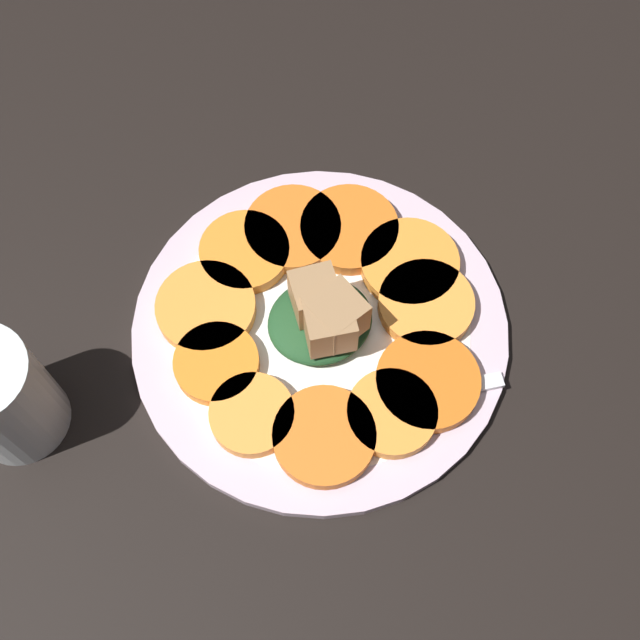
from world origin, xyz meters
TOP-DOWN VIEW (x-y plane):
  - table_slab at (0.00, 0.00)cm, footprint 120.00×120.00cm
  - plate at (0.00, 0.00)cm, footprint 28.09×28.09cm
  - carrot_slice_0 at (-2.92, 7.81)cm, footprint 6.96×6.96cm
  - carrot_slice_1 at (-7.29, 4.53)cm, footprint 7.45×7.45cm
  - carrot_slice_2 at (-8.14, -0.43)cm, footprint 6.18×6.18cm
  - carrot_slice_3 at (-7.22, -4.63)cm, footprint 6.00×6.00cm
  - carrot_slice_4 at (-3.23, -8.11)cm, footprint 7.21×7.21cm
  - carrot_slice_5 at (1.79, -8.46)cm, footprint 6.37×6.37cm
  - carrot_slice_6 at (5.16, -7.34)cm, footprint 7.48×7.48cm
  - carrot_slice_7 at (7.84, -1.81)cm, footprint 7.16×7.16cm
  - carrot_slice_8 at (8.28, 1.81)cm, footprint 7.54×7.54cm
  - carrot_slice_9 at (5.32, 6.46)cm, footprint 7.67×7.67cm
  - carrot_slice_10 at (1.30, 8.26)cm, footprint 7.54×7.54cm
  - center_pile at (0.20, -0.38)cm, footprint 7.82×7.12cm
  - fork at (1.32, -7.36)cm, footprint 17.39×5.23cm
  - water_glass at (-22.35, 2.23)cm, footprint 6.86×6.86cm

SIDE VIEW (x-z plane):
  - table_slab at x=0.00cm, z-range 0.00..2.00cm
  - plate at x=0.00cm, z-range 1.99..3.04cm
  - fork at x=1.32cm, z-range 3.10..3.50cm
  - carrot_slice_0 at x=-2.92cm, z-range 3.10..4.27cm
  - carrot_slice_1 at x=-7.29cm, z-range 3.10..4.27cm
  - carrot_slice_2 at x=-8.14cm, z-range 3.10..4.27cm
  - carrot_slice_3 at x=-7.22cm, z-range 3.10..4.27cm
  - carrot_slice_4 at x=-3.23cm, z-range 3.10..4.27cm
  - carrot_slice_5 at x=1.79cm, z-range 3.10..4.27cm
  - carrot_slice_6 at x=5.16cm, z-range 3.10..4.27cm
  - carrot_slice_7 at x=7.84cm, z-range 3.10..4.27cm
  - carrot_slice_8 at x=8.28cm, z-range 3.10..4.27cm
  - carrot_slice_9 at x=5.32cm, z-range 3.10..4.27cm
  - carrot_slice_10 at x=1.30cm, z-range 3.10..4.27cm
  - center_pile at x=0.20cm, z-range 2.77..7.93cm
  - water_glass at x=-22.35cm, z-range 2.00..11.43cm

